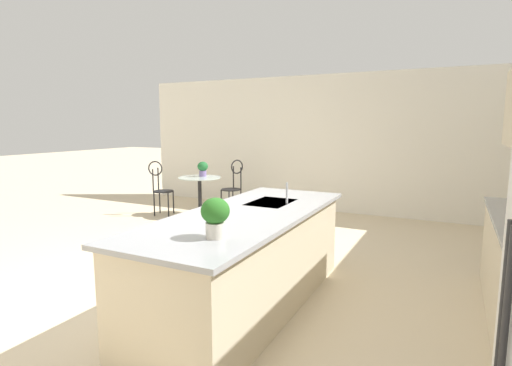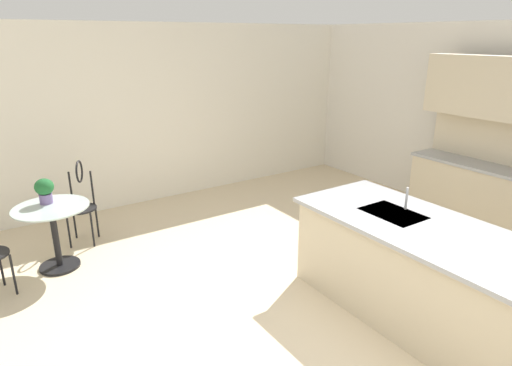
% 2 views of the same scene
% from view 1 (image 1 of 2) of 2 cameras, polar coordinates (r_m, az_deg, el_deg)
% --- Properties ---
extents(ground_plane, '(40.00, 40.00, 0.00)m').
position_cam_1_polar(ground_plane, '(4.67, -9.05, -13.47)').
color(ground_plane, beige).
extents(wall_left_window, '(0.12, 7.80, 2.70)m').
position_cam_1_polar(wall_left_window, '(8.19, 8.38, 5.61)').
color(wall_left_window, silver).
rests_on(wall_left_window, ground).
extents(kitchen_island, '(2.80, 1.06, 0.92)m').
position_cam_1_polar(kitchen_island, '(3.85, -1.33, -10.82)').
color(kitchen_island, beige).
rests_on(kitchen_island, ground).
extents(bistro_table, '(0.80, 0.80, 0.74)m').
position_cam_1_polar(bistro_table, '(7.68, -8.02, -1.34)').
color(bistro_table, black).
rests_on(bistro_table, ground).
extents(chair_near_window, '(0.52, 0.51, 1.04)m').
position_cam_1_polar(chair_near_window, '(7.90, -3.26, -0.08)').
color(chair_near_window, black).
rests_on(chair_near_window, ground).
extents(chair_by_island, '(0.48, 0.52, 1.04)m').
position_cam_1_polar(chair_by_island, '(7.87, -13.48, -0.33)').
color(chair_by_island, black).
rests_on(chair_by_island, ground).
extents(sink_faucet, '(0.02, 0.02, 0.22)m').
position_cam_1_polar(sink_faucet, '(4.12, 4.44, -1.44)').
color(sink_faucet, '#B2B5BA').
rests_on(sink_faucet, kitchen_island).
extents(potted_plant_on_table, '(0.20, 0.20, 0.29)m').
position_cam_1_polar(potted_plant_on_table, '(7.74, -7.61, 2.15)').
color(potted_plant_on_table, '#7A669E').
rests_on(potted_plant_on_table, bistro_table).
extents(potted_plant_counter_far, '(0.21, 0.21, 0.29)m').
position_cam_1_polar(potted_plant_counter_far, '(2.87, -5.83, -4.57)').
color(potted_plant_counter_far, beige).
rests_on(potted_plant_counter_far, kitchen_island).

